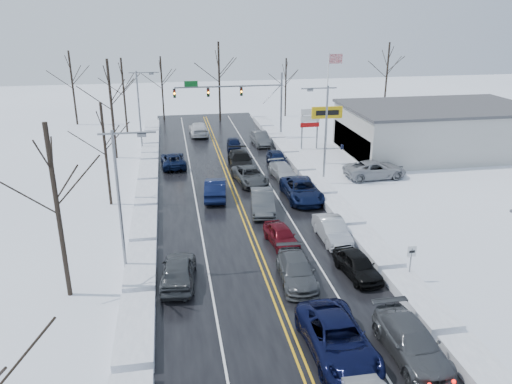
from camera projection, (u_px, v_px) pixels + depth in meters
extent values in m
plane|color=white|center=(251.00, 235.00, 35.89)|extent=(160.00, 160.00, 0.00)
cube|color=black|center=(247.00, 224.00, 37.74)|extent=(14.00, 84.00, 0.01)
cube|color=white|center=(144.00, 231.00, 36.49)|extent=(1.85, 72.00, 0.65)
cube|color=white|center=(343.00, 217.00, 38.98)|extent=(1.85, 72.00, 0.65)
cylinder|color=slate|center=(281.00, 105.00, 61.74)|extent=(0.24, 0.24, 8.00)
cylinder|color=slate|center=(229.00, 86.00, 59.80)|extent=(13.00, 0.18, 0.18)
cylinder|color=slate|center=(272.00, 94.00, 61.05)|extent=(2.33, 0.10, 2.33)
cube|color=#0C591E|center=(191.00, 84.00, 58.93)|extent=(1.60, 0.08, 0.70)
cube|color=black|center=(241.00, 91.00, 60.28)|extent=(0.32, 0.25, 1.05)
sphere|color=#3F0705|center=(241.00, 89.00, 60.02)|extent=(0.20, 0.20, 0.20)
sphere|color=orange|center=(241.00, 92.00, 60.13)|extent=(0.22, 0.22, 0.22)
sphere|color=black|center=(241.00, 94.00, 60.23)|extent=(0.20, 0.20, 0.20)
cube|color=black|center=(208.00, 92.00, 59.62)|extent=(0.32, 0.25, 1.05)
sphere|color=#3F0705|center=(208.00, 90.00, 59.37)|extent=(0.20, 0.20, 0.20)
sphere|color=orange|center=(208.00, 93.00, 59.47)|extent=(0.22, 0.22, 0.22)
sphere|color=black|center=(208.00, 95.00, 59.58)|extent=(0.20, 0.20, 0.20)
cube|color=black|center=(174.00, 93.00, 58.97)|extent=(0.32, 0.25, 1.05)
sphere|color=#3F0705|center=(174.00, 91.00, 58.71)|extent=(0.20, 0.20, 0.20)
sphere|color=orange|center=(174.00, 94.00, 58.82)|extent=(0.22, 0.22, 0.22)
sphere|color=black|center=(175.00, 96.00, 58.92)|extent=(0.20, 0.20, 0.20)
cylinder|color=slate|center=(326.00, 137.00, 51.41)|extent=(0.20, 0.20, 5.60)
cube|color=#DEAE0B|center=(327.00, 112.00, 50.50)|extent=(3.20, 0.30, 1.20)
cube|color=black|center=(327.00, 113.00, 50.34)|extent=(2.40, 0.04, 0.50)
cylinder|color=slate|center=(302.00, 132.00, 57.08)|extent=(0.16, 0.16, 4.00)
cylinder|color=slate|center=(317.00, 131.00, 57.37)|extent=(0.16, 0.16, 4.00)
cube|color=white|center=(310.00, 112.00, 56.42)|extent=(2.20, 0.22, 0.70)
cube|color=white|center=(310.00, 119.00, 56.70)|extent=(2.20, 0.22, 0.70)
cube|color=#B30D0E|center=(310.00, 125.00, 56.94)|extent=(2.20, 0.22, 0.50)
cylinder|color=slate|center=(410.00, 265.00, 29.47)|extent=(0.08, 0.08, 2.20)
cube|color=white|center=(412.00, 251.00, 29.15)|extent=(0.55, 0.05, 0.70)
cube|color=black|center=(412.00, 252.00, 29.12)|extent=(0.35, 0.02, 0.15)
cylinder|color=silver|center=(327.00, 93.00, 64.30)|extent=(0.14, 0.14, 10.00)
cube|color=#ACACA7|center=(436.00, 131.00, 55.57)|extent=(20.00, 12.00, 5.00)
cube|color=#262628|center=(351.00, 142.00, 54.25)|extent=(0.10, 11.00, 2.80)
cube|color=#3F3F42|center=(440.00, 107.00, 54.64)|extent=(20.40, 12.40, 0.30)
cylinder|color=slate|center=(326.00, 136.00, 44.95)|extent=(0.18, 0.18, 9.00)
cylinder|color=slate|center=(319.00, 88.00, 43.32)|extent=(3.20, 0.12, 0.12)
cube|color=slate|center=(310.00, 90.00, 43.24)|extent=(0.50, 0.25, 0.18)
cylinder|color=slate|center=(120.00, 205.00, 29.24)|extent=(0.18, 0.18, 9.00)
cylinder|color=slate|center=(127.00, 133.00, 27.88)|extent=(3.20, 0.12, 0.12)
cube|color=slate|center=(142.00, 135.00, 28.06)|extent=(0.50, 0.25, 0.18)
cylinder|color=slate|center=(139.00, 112.00, 55.09)|extent=(0.18, 0.18, 9.00)
cylinder|color=slate|center=(144.00, 73.00, 53.72)|extent=(3.20, 0.12, 0.12)
cube|color=slate|center=(151.00, 74.00, 53.91)|extent=(0.50, 0.25, 0.18)
cylinder|color=#2D231C|center=(58.00, 214.00, 26.73)|extent=(0.27, 0.27, 10.00)
cylinder|color=#2D231C|center=(106.00, 155.00, 40.08)|extent=(0.23, 0.23, 8.50)
cylinder|color=#2D231C|center=(112.00, 110.00, 52.54)|extent=(0.28, 0.28, 10.50)
cylinder|color=#2D231C|center=(124.00, 96.00, 63.86)|extent=(0.25, 0.25, 9.50)
cylinder|color=#2D231C|center=(73.00, 88.00, 68.13)|extent=(0.27, 0.27, 10.00)
cylinder|color=#2D231C|center=(162.00, 89.00, 71.19)|extent=(0.24, 0.24, 9.00)
cylinder|color=#2D231C|center=(219.00, 82.00, 70.31)|extent=(0.29, 0.29, 11.00)
cylinder|color=#2D231C|center=(286.00, 88.00, 73.76)|extent=(0.23, 0.23, 8.50)
cylinder|color=#2D231C|center=(387.00, 78.00, 76.50)|extent=(0.28, 0.28, 10.50)
imported|color=black|center=(337.00, 353.00, 23.63)|extent=(2.92, 6.10, 1.68)
imported|color=#46484B|center=(296.00, 281.00, 29.85)|extent=(2.36, 5.11, 1.45)
imported|color=#540B13|center=(281.00, 245.00, 34.47)|extent=(2.17, 4.28, 1.40)
imported|color=#3D3F42|center=(262.00, 211.00, 40.13)|extent=(2.40, 5.27, 1.68)
imported|color=#3B3D40|center=(250.00, 183.00, 46.54)|extent=(3.11, 5.62, 1.49)
imported|color=black|center=(241.00, 168.00, 50.95)|extent=(2.40, 5.71, 1.65)
imported|color=black|center=(234.00, 150.00, 57.41)|extent=(1.90, 4.06, 1.34)
imported|color=#45474A|center=(410.00, 356.00, 23.46)|extent=(2.24, 5.43, 1.57)
imported|color=black|center=(357.00, 275.00, 30.54)|extent=(2.19, 4.44, 1.45)
imported|color=#ADAFB5|center=(332.00, 240.00, 35.13)|extent=(1.66, 4.71, 1.55)
imported|color=black|center=(301.00, 199.00, 42.67)|extent=(2.78, 6.02, 1.67)
imported|color=#A8ACB1|center=(283.00, 178.00, 47.96)|extent=(2.40, 4.87, 1.36)
imported|color=black|center=(277.00, 166.00, 51.60)|extent=(1.92, 4.53, 1.53)
imported|color=#3E4143|center=(260.00, 145.00, 59.43)|extent=(1.93, 4.83, 1.56)
imported|color=black|center=(216.00, 198.00, 42.99)|extent=(2.36, 5.28, 1.68)
imported|color=black|center=(174.00, 166.00, 51.42)|extent=(2.63, 5.21, 1.41)
imported|color=silver|center=(199.00, 135.00, 64.02)|extent=(2.42, 5.70, 1.64)
imported|color=#3B3E40|center=(179.00, 283.00, 29.68)|extent=(2.45, 5.08, 1.67)
imported|color=#999BA0|center=(374.00, 178.00, 48.01)|extent=(6.10, 3.04, 1.66)
imported|color=#3D3E41|center=(388.00, 164.00, 52.36)|extent=(2.70, 5.90, 1.67)
imported|color=black|center=(345.00, 147.00, 58.47)|extent=(2.11, 4.17, 1.36)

